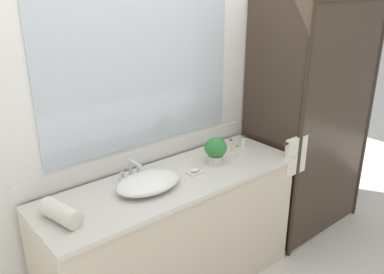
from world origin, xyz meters
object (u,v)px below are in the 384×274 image
Objects in this scene: rolled_towel_near_edge at (61,213)px; amenity_bottle_conditioner at (244,142)px; faucet at (132,172)px; potted_plant at (215,149)px; amenity_bottle_shampoo at (231,145)px; soap_dish at (195,171)px; amenity_bottle_lotion at (237,151)px; sink_basin at (148,183)px.

amenity_bottle_conditioner is at bearing 3.71° from rolled_towel_near_edge.
faucet is 0.89× the size of potted_plant.
faucet is 0.95m from amenity_bottle_conditioner.
faucet is 0.59m from rolled_towel_near_edge.
amenity_bottle_shampoo is at bearing 4.05° from rolled_towel_near_edge.
soap_dish is 0.91m from rolled_towel_near_edge.
amenity_bottle_shampoo and rolled_towel_near_edge have the same top height.
potted_plant is 2.04× the size of amenity_bottle_lotion.
amenity_bottle_lotion is at bearing -0.51° from sink_basin.
faucet is 1.82× the size of amenity_bottle_lotion.
potted_plant reaches higher than faucet.
faucet reaches higher than soap_dish.
amenity_bottle_lotion is at bearing -0.25° from rolled_towel_near_edge.
faucet is 1.91× the size of amenity_bottle_conditioner.
faucet is at bearing 162.97° from potted_plant.
potted_plant reaches higher than amenity_bottle_lotion.
sink_basin is 2.19× the size of potted_plant.
potted_plant is 0.23m from soap_dish.
amenity_bottle_shampoo is (0.80, 0.09, 0.00)m from sink_basin.
amenity_bottle_lotion is (0.77, -0.01, -0.00)m from sink_basin.
sink_basin is 0.55m from rolled_towel_near_edge.
faucet is at bearing 173.23° from amenity_bottle_shampoo.
faucet reaches higher than rolled_towel_near_edge.
amenity_bottle_shampoo is 0.14m from amenity_bottle_conditioner.
faucet reaches higher than sink_basin.
amenity_bottle_shampoo is 0.11m from amenity_bottle_lotion.
potted_plant reaches higher than sink_basin.
sink_basin and amenity_bottle_conditioner have the same top height.
soap_dish is at bearing -169.29° from amenity_bottle_conditioner.
amenity_bottle_shampoo is at bearing 13.93° from soap_dish.
faucet is 0.79m from amenity_bottle_lotion.
amenity_bottle_shampoo is at bearing 70.89° from amenity_bottle_lotion.
potted_plant is at bearing 8.26° from soap_dish.
potted_plant is at bearing 1.58° from sink_basin.
sink_basin is 0.81m from amenity_bottle_shampoo.
potted_plant is at bearing -167.94° from amenity_bottle_conditioner.
sink_basin is 0.95m from amenity_bottle_conditioner.
sink_basin is at bearing 177.62° from soap_dish.
potted_plant is at bearing 173.47° from amenity_bottle_lotion.
amenity_bottle_conditioner is at bearing 12.06° from potted_plant.
amenity_bottle_lotion is at bearing 1.13° from soap_dish.
amenity_bottle_lotion is (-0.18, -0.10, 0.00)m from amenity_bottle_conditioner.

